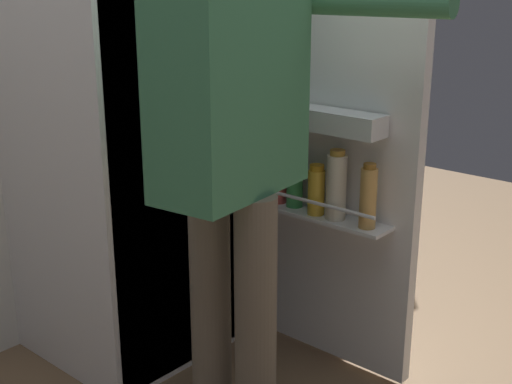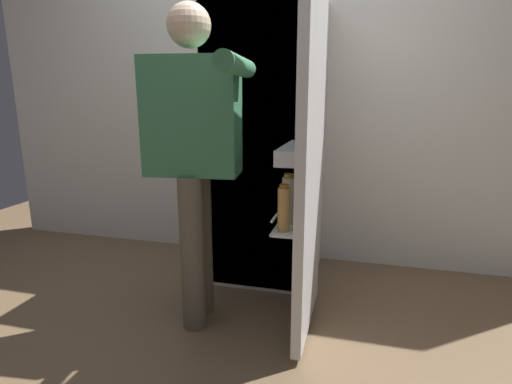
% 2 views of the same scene
% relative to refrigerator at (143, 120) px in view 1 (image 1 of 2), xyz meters
% --- Properties ---
extents(kitchen_wall, '(4.40, 0.10, 2.42)m').
position_rel_refrigerator_xyz_m(kitchen_wall, '(-0.03, 0.40, 0.35)').
color(kitchen_wall, silver).
rests_on(kitchen_wall, ground_plane).
extents(refrigerator, '(0.73, 1.26, 1.72)m').
position_rel_refrigerator_xyz_m(refrigerator, '(0.00, 0.00, 0.00)').
color(refrigerator, white).
rests_on(refrigerator, ground_plane).
extents(person, '(0.59, 0.72, 1.58)m').
position_rel_refrigerator_xyz_m(person, '(-0.22, -0.64, 0.09)').
color(person, '#665B4C').
rests_on(person, ground_plane).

